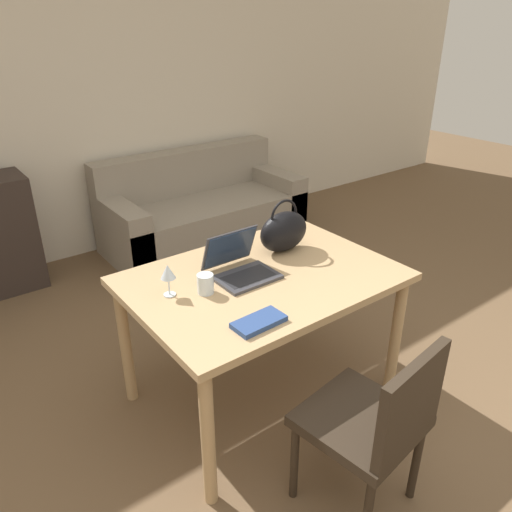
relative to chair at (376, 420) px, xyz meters
name	(u,v)px	position (x,y,z in m)	size (l,w,h in m)	color
ground_plane	(352,509)	(-0.06, 0.02, -0.49)	(14.00, 14.00, 0.00)	brown
wall_back	(59,97)	(-0.06, 3.29, 0.86)	(10.00, 0.06, 2.70)	beige
dining_table	(263,290)	(0.08, 0.84, 0.18)	(1.32, 0.94, 0.76)	tan
chair	(376,420)	(0.00, 0.00, 0.00)	(0.49, 0.49, 0.85)	#2D2319
couch	(202,212)	(0.93, 2.85, -0.20)	(1.81, 0.81, 0.82)	gray
laptop	(239,263)	(0.00, 0.93, 0.33)	(0.30, 0.30, 0.22)	#38383D
drinking_glass	(205,284)	(-0.24, 0.86, 0.32)	(0.08, 0.08, 0.10)	silver
wine_glass	(168,273)	(-0.39, 0.95, 0.38)	(0.07, 0.07, 0.16)	silver
handbag	(284,231)	(0.35, 1.01, 0.38)	(0.30, 0.16, 0.30)	black
book	(259,322)	(-0.20, 0.50, 0.28)	(0.23, 0.12, 0.02)	navy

